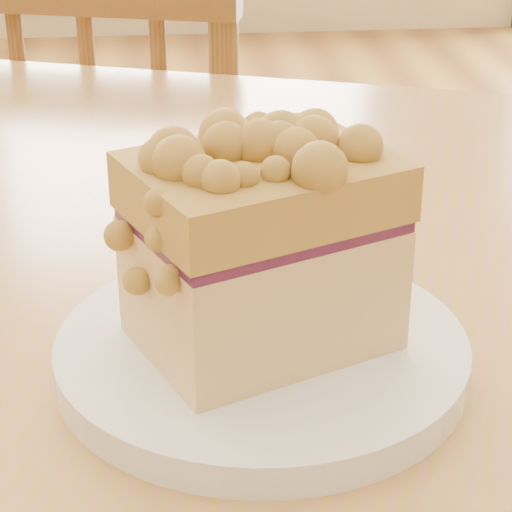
{
  "coord_description": "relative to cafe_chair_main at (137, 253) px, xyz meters",
  "views": [
    {
      "loc": [
        0.21,
        -0.28,
        1.03
      ],
      "look_at": [
        0.26,
        0.18,
        0.8
      ],
      "focal_mm": 70.0,
      "sensor_mm": 36.0,
      "label": 1
    }
  ],
  "objects": [
    {
      "name": "cafe_chair_main",
      "position": [
        0.0,
        0.0,
        0.0
      ],
      "size": [
        0.47,
        0.47,
        0.85
      ],
      "rotation": [
        0.0,
        0.0,
        2.86
      ],
      "color": "brown",
      "rests_on": "ground"
    },
    {
      "name": "plate",
      "position": [
        0.09,
        -0.8,
        0.33
      ],
      "size": [
        0.21,
        0.21,
        0.02
      ],
      "color": "white",
      "rests_on": "cafe_table_main"
    },
    {
      "name": "cake_slice",
      "position": [
        0.09,
        -0.81,
        0.39
      ],
      "size": [
        0.14,
        0.13,
        0.11
      ],
      "rotation": [
        0.0,
        0.0,
        0.41
      ],
      "color": "tan",
      "rests_on": "plate"
    }
  ]
}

